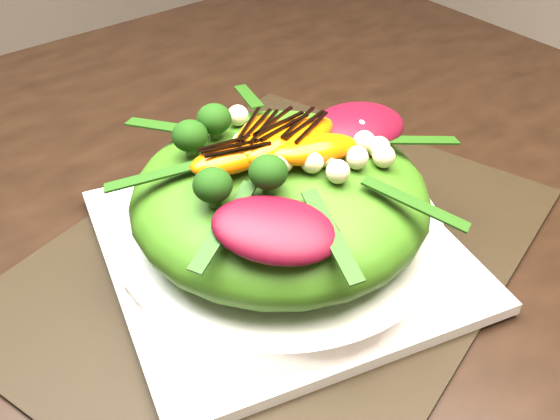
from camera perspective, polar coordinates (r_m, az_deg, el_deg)
placemat at (r=0.55m, az=0.00°, el=-3.83°), size 0.53×0.46×0.00m
plate_base at (r=0.55m, az=0.00°, el=-3.28°), size 0.33×0.33×0.01m
salad_bowl at (r=0.54m, az=0.00°, el=-2.08°), size 0.33×0.33×0.02m
lettuce_mound at (r=0.51m, az=0.00°, el=1.14°), size 0.25×0.25×0.08m
radicchio_leaf at (r=0.53m, az=6.88°, el=7.28°), size 0.09×0.06×0.02m
orange_segment at (r=0.50m, az=-4.02°, el=6.24°), size 0.07×0.06×0.02m
broccoli_floret at (r=0.47m, az=-6.69°, el=4.87°), size 0.05×0.05×0.04m
macadamia_nut at (r=0.49m, az=6.48°, el=5.02°), size 0.02×0.02×0.02m
balsamic_drizzle at (r=0.49m, az=-4.07°, el=7.21°), size 0.04×0.03×0.00m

